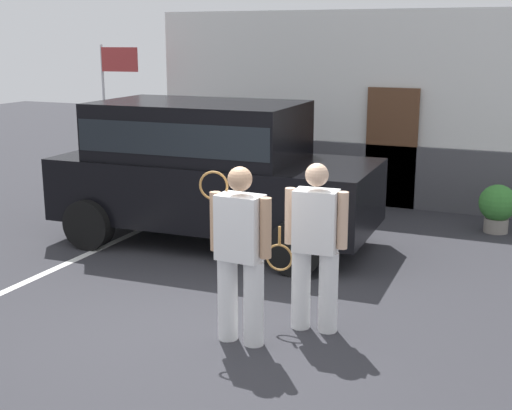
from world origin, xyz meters
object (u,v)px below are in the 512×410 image
at_px(tennis_player_man, 240,252).
at_px(flag_pole, 112,90).
at_px(tennis_player_woman, 315,246).
at_px(potted_plant_by_porch, 497,206).
at_px(parked_suv, 209,165).

xyz_separation_m(tennis_player_man, flag_pole, (-5.20, 5.42, 1.04)).
distance_m(tennis_player_woman, flag_pole, 7.60).
height_order(tennis_player_woman, potted_plant_by_porch, tennis_player_woman).
bearing_deg(tennis_player_woman, flag_pole, -44.27).
bearing_deg(potted_plant_by_porch, parked_suv, -149.91).
bearing_deg(parked_suv, tennis_player_woman, -46.56).
height_order(parked_suv, flag_pole, flag_pole).
height_order(parked_suv, tennis_player_woman, parked_suv).
distance_m(parked_suv, tennis_player_man, 3.54).
relative_size(tennis_player_man, potted_plant_by_porch, 2.36).
bearing_deg(tennis_player_woman, tennis_player_man, 41.21).
xyz_separation_m(parked_suv, potted_plant_by_porch, (3.84, 2.22, -0.73)).
relative_size(tennis_player_woman, flag_pole, 0.62).
xyz_separation_m(tennis_player_man, tennis_player_woman, (0.57, 0.58, -0.02)).
bearing_deg(tennis_player_man, flag_pole, -42.30).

